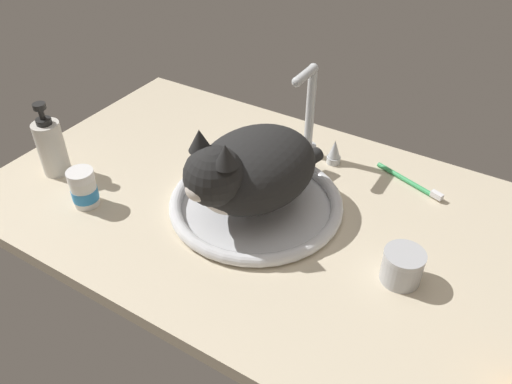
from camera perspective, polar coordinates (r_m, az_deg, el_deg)
name	(u,v)px	position (r cm, az deg, el deg)	size (l,w,h in cm)	color
countertop	(268,212)	(105.78, 1.32, -2.26)	(117.56, 70.21, 3.00)	beige
sink_basin	(256,203)	(103.87, 0.00, -1.24)	(35.53, 35.53, 2.58)	white
faucet	(308,123)	(115.86, 5.85, 7.66)	(16.72, 10.50, 22.71)	silver
cat	(248,171)	(97.04, -0.91, 2.42)	(26.14, 35.61, 18.99)	black
metal_jar	(402,266)	(91.67, 16.09, -8.02)	(7.18, 7.18, 6.21)	#B2B5BA
soap_pump_bottle	(51,147)	(119.59, -21.99, 4.74)	(5.90, 5.90, 17.04)	silver
pill_bottle	(84,189)	(108.88, -18.75, 0.31)	(5.43, 5.43, 8.25)	white
toothbrush	(410,182)	(115.33, 16.92, 1.08)	(16.28, 6.65, 1.70)	#3FB266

